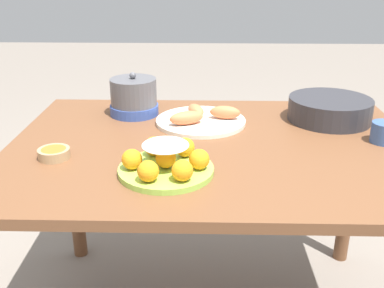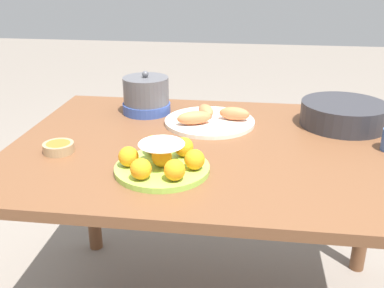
# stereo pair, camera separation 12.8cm
# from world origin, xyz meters

# --- Properties ---
(dining_table) EXTENTS (1.27, 0.91, 0.72)m
(dining_table) POSITION_xyz_m (0.00, 0.00, 0.62)
(dining_table) COLOR brown
(dining_table) RESTS_ON ground_plane
(cake_plate) EXTENTS (0.26, 0.26, 0.09)m
(cake_plate) POSITION_xyz_m (-0.13, -0.21, 0.75)
(cake_plate) COLOR #99CC4C
(cake_plate) RESTS_ON dining_table
(serving_bowl) EXTENTS (0.29, 0.29, 0.08)m
(serving_bowl) POSITION_xyz_m (0.41, 0.23, 0.76)
(serving_bowl) COLOR #2D2D33
(serving_bowl) RESTS_ON dining_table
(sauce_bowl) EXTENTS (0.09, 0.09, 0.03)m
(sauce_bowl) POSITION_xyz_m (-0.46, -0.13, 0.73)
(sauce_bowl) COLOR tan
(sauce_bowl) RESTS_ON dining_table
(seafood_platter) EXTENTS (0.31, 0.31, 0.06)m
(seafood_platter) POSITION_xyz_m (-0.04, 0.18, 0.74)
(seafood_platter) COLOR silver
(seafood_platter) RESTS_ON dining_table
(cup_far) EXTENTS (0.08, 0.08, 0.06)m
(cup_far) POSITION_xyz_m (0.52, 0.02, 0.75)
(cup_far) COLOR #38568E
(cup_far) RESTS_ON dining_table
(warming_pot) EXTENTS (0.18, 0.18, 0.16)m
(warming_pot) POSITION_xyz_m (-0.29, 0.27, 0.78)
(warming_pot) COLOR #334C99
(warming_pot) RESTS_ON dining_table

